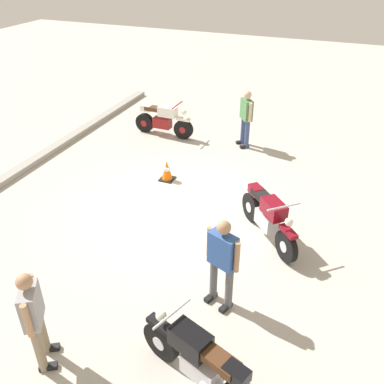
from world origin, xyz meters
The scene contains 9 objects.
ground_plane centered at (0.00, 0.00, 0.00)m, with size 40.00×40.00×0.00m, color #B7B2A8.
curb_edge centered at (0.00, 4.60, 0.07)m, with size 14.00×0.30×0.15m, color #9C978F.
motorcycle_cream_vintage centered at (3.78, 2.10, 0.49)m, with size 0.70×1.95×1.07m.
motorcycle_black_cruiser centered at (-3.92, -2.04, 0.52)m, with size 0.96×2.00×1.09m.
motorcycle_maroon_cruiser centered at (-0.24, -2.13, 0.52)m, with size 1.63×1.49×1.09m.
person_in_green_shirt centered at (3.96, -0.47, 0.95)m, with size 0.57×0.51×1.67m.
person_in_blue_shirt centered at (-2.31, -1.82, 0.97)m, with size 0.44×0.64×1.69m.
person_in_gray_shirt centered at (-4.36, 0.22, 0.95)m, with size 0.60×0.49×1.67m.
traffic_cone centered at (1.22, 0.81, 0.26)m, with size 0.36×0.36×0.53m.
Camera 1 is at (-7.27, -3.28, 5.36)m, focal length 39.19 mm.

